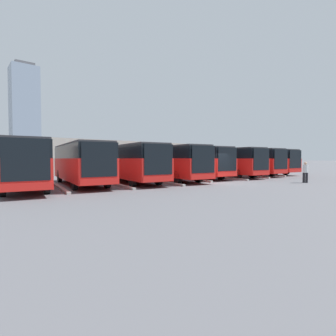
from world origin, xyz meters
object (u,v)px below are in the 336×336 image
Objects in this scene: bus_4 at (168,162)px; bus_7 at (23,163)px; bus_3 at (193,161)px; pedestrian at (305,172)px; bus_6 at (81,162)px; bus_0 at (259,161)px; bus_5 at (129,162)px; bus_2 at (223,161)px; bus_1 at (243,161)px.

bus_4 and bus_7 have the same top height.
pedestrian is at bearing 117.72° from bus_3.
bus_6 is 18.61m from pedestrian.
bus_7 is (28.21, 0.39, 0.00)m from bus_0.
bus_3 is 8.08m from bus_5.
bus_5 is at bearing 9.07° from bus_0.
bus_3 is at bearing -3.75° from bus_2.
bus_1 is 1.00× the size of bus_2.
bus_3 is 10.74m from pedestrian.
bus_1 is at bearing -173.43° from bus_6.
bus_0 is 4.05m from bus_1.
bus_2 and bus_6 have the same top height.
bus_5 is 1.00× the size of bus_6.
bus_1 is 6.16× the size of pedestrian.
bus_1 is at bearing -169.05° from bus_2.
bus_3 is (12.09, -0.24, 0.00)m from bus_0.
bus_6 is at bearing 34.56° from pedestrian.
bus_1 is 16.12m from bus_5.
bus_6 is (4.03, -0.48, 0.00)m from bus_5.
bus_2 and bus_3 have the same top height.
bus_4 is 12.09m from bus_7.
bus_2 is 1.00× the size of bus_7.
bus_2 is at bearing -172.53° from bus_7.
bus_6 reaches higher than pedestrian.
bus_4 is at bearing 10.53° from bus_0.
bus_0 is 1.00× the size of bus_6.
bus_1 is at bearing 13.69° from bus_0.
pedestrian is at bearing 137.91° from bus_4.
bus_2 is at bearing -171.26° from bus_4.
bus_2 is at bearing 10.95° from bus_1.
bus_6 is (8.06, -0.83, 0.00)m from bus_4.
bus_4 is at bearing -177.77° from bus_6.
bus_7 is (12.09, -0.30, 0.00)m from bus_4.
bus_2 and bus_7 have the same top height.
bus_2 is 4.12m from bus_3.
bus_5 and bus_6 have the same top height.
bus_0 is 24.18m from bus_6.
bus_0 and bus_5 have the same top height.
bus_0 and bus_6 have the same top height.
bus_0 is at bearing -167.68° from bus_2.
bus_3 is (8.06, -0.64, 0.00)m from bus_1.
bus_2 is (8.06, 0.60, 0.00)m from bus_0.
bus_1 is 24.18m from bus_7.
bus_2 is 1.00× the size of bus_5.
bus_1 is at bearing -176.47° from bus_3.
bus_2 is at bearing 12.32° from bus_0.
bus_6 is 1.00× the size of bus_7.
bus_4 is at bearing 8.74° from bus_2.
bus_7 is at bearing 8.33° from bus_5.
bus_4 is (4.03, 0.94, 0.00)m from bus_3.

